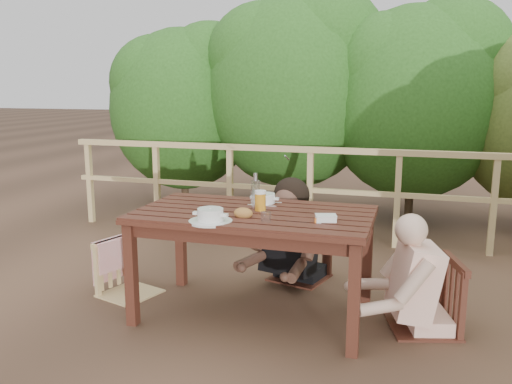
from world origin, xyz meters
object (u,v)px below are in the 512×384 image
(chair_far, at_px, (300,228))
(woman, at_px, (301,200))
(butter_tub, at_px, (326,219))
(bread_roll, at_px, (243,213))
(diner_right, at_px, (433,235))
(soup_far, at_px, (265,199))
(tumbler, at_px, (266,218))
(chair_left, at_px, (128,245))
(table, at_px, (254,265))
(chair_right, at_px, (426,264))
(soup_near, at_px, (210,216))
(beer_glass, at_px, (260,202))
(bottle, at_px, (256,192))

(chair_far, relative_size, woman, 0.65)
(woman, relative_size, butter_tub, 10.12)
(bread_roll, bearing_deg, diner_right, 14.22)
(soup_far, bearing_deg, diner_right, -6.54)
(tumbler, xyz_separation_m, butter_tub, (0.37, 0.13, -0.01))
(chair_left, xyz_separation_m, chair_far, (1.21, 0.75, 0.04))
(chair_left, distance_m, diner_right, 2.28)
(table, height_order, bread_roll, bread_roll)
(chair_far, relative_size, chair_right, 0.97)
(bread_roll, height_order, tumbler, tumbler)
(diner_right, bearing_deg, soup_near, 93.17)
(table, xyz_separation_m, beer_glass, (0.04, 0.04, 0.46))
(soup_far, relative_size, butter_tub, 1.95)
(bread_roll, relative_size, butter_tub, 0.96)
(chair_far, distance_m, diner_right, 1.27)
(soup_near, xyz_separation_m, soup_far, (0.19, 0.61, -0.00))
(diner_right, distance_m, bottle, 1.24)
(table, bearing_deg, diner_right, 6.67)
(woman, bearing_deg, chair_right, 160.29)
(table, distance_m, chair_far, 0.85)
(table, bearing_deg, chair_right, 6.84)
(beer_glass, bearing_deg, chair_left, 177.95)
(soup_near, distance_m, bread_roll, 0.24)
(chair_left, height_order, soup_near, soup_near)
(table, bearing_deg, chair_far, 79.53)
(chair_far, bearing_deg, chair_left, -133.05)
(chair_right, bearing_deg, tumbler, -83.96)
(beer_glass, height_order, bottle, bottle)
(diner_right, bearing_deg, chair_far, 41.09)
(soup_near, bearing_deg, chair_right, 19.09)
(chair_right, bearing_deg, chair_left, -103.94)
(bread_roll, height_order, beer_glass, beer_glass)
(table, height_order, butter_tub, butter_tub)
(table, distance_m, bottle, 0.52)
(soup_far, xyz_separation_m, beer_glass, (0.04, -0.24, 0.03))
(soup_far, bearing_deg, beer_glass, -80.87)
(chair_left, distance_m, woman, 1.47)
(soup_near, distance_m, bottle, 0.46)
(soup_far, relative_size, beer_glass, 1.68)
(chair_right, relative_size, beer_glass, 5.87)
(diner_right, bearing_deg, soup_far, 67.92)
(woman, bearing_deg, diner_right, 161.06)
(soup_far, distance_m, beer_glass, 0.24)
(soup_far, bearing_deg, chair_right, -6.71)
(woman, distance_m, tumbler, 1.11)
(woman, height_order, bottle, woman)
(chair_far, bearing_deg, chair_right, -18.95)
(chair_left, distance_m, bread_roll, 1.14)
(chair_far, height_order, chair_right, chair_right)
(table, height_order, soup_near, soup_near)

